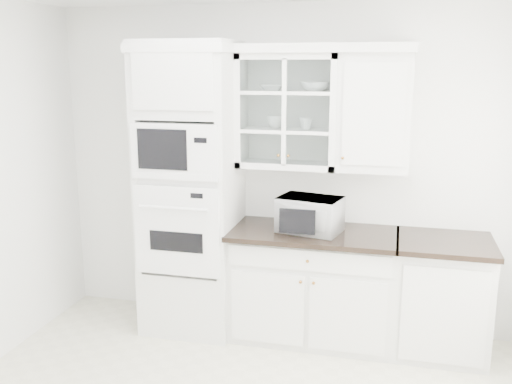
# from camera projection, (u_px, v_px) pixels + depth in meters

# --- Properties ---
(room_shell) EXTENTS (4.00, 3.50, 2.70)m
(room_shell) POSITION_uv_depth(u_px,v_px,m) (247.00, 138.00, 3.46)
(room_shell) COLOR white
(room_shell) RESTS_ON ground
(oven_column) EXTENTS (0.76, 0.68, 2.40)m
(oven_column) POSITION_uv_depth(u_px,v_px,m) (191.00, 190.00, 4.70)
(oven_column) COLOR silver
(oven_column) RESTS_ON ground
(base_cabinet_run) EXTENTS (1.32, 0.67, 0.92)m
(base_cabinet_run) POSITION_uv_depth(u_px,v_px,m) (313.00, 284.00, 4.65)
(base_cabinet_run) COLOR silver
(base_cabinet_run) RESTS_ON ground
(extra_base_cabinet) EXTENTS (0.72, 0.67, 0.92)m
(extra_base_cabinet) POSITION_uv_depth(u_px,v_px,m) (441.00, 296.00, 4.41)
(extra_base_cabinet) COLOR silver
(extra_base_cabinet) RESTS_ON ground
(upper_cabinet_glass) EXTENTS (0.80, 0.33, 0.90)m
(upper_cabinet_glass) POSITION_uv_depth(u_px,v_px,m) (288.00, 111.00, 4.53)
(upper_cabinet_glass) COLOR silver
(upper_cabinet_glass) RESTS_ON room_shell
(upper_cabinet_solid) EXTENTS (0.55, 0.33, 0.90)m
(upper_cabinet_solid) POSITION_uv_depth(u_px,v_px,m) (375.00, 113.00, 4.37)
(upper_cabinet_solid) COLOR silver
(upper_cabinet_solid) RESTS_ON room_shell
(crown_molding) EXTENTS (2.14, 0.38, 0.07)m
(crown_molding) POSITION_uv_depth(u_px,v_px,m) (275.00, 48.00, 4.43)
(crown_molding) COLOR white
(crown_molding) RESTS_ON room_shell
(countertop_microwave) EXTENTS (0.55, 0.49, 0.28)m
(countertop_microwave) POSITION_uv_depth(u_px,v_px,m) (311.00, 214.00, 4.51)
(countertop_microwave) COLOR white
(countertop_microwave) RESTS_ON base_cabinet_run
(bowl_a) EXTENTS (0.23, 0.23, 0.05)m
(bowl_a) POSITION_uv_depth(u_px,v_px,m) (272.00, 88.00, 4.51)
(bowl_a) COLOR white
(bowl_a) RESTS_ON upper_cabinet_glass
(bowl_b) EXTENTS (0.27, 0.27, 0.07)m
(bowl_b) POSITION_uv_depth(u_px,v_px,m) (315.00, 87.00, 4.45)
(bowl_b) COLOR white
(bowl_b) RESTS_ON upper_cabinet_glass
(cup_a) EXTENTS (0.16, 0.16, 0.10)m
(cup_a) POSITION_uv_depth(u_px,v_px,m) (275.00, 122.00, 4.60)
(cup_a) COLOR white
(cup_a) RESTS_ON upper_cabinet_glass
(cup_b) EXTENTS (0.12, 0.12, 0.10)m
(cup_b) POSITION_uv_depth(u_px,v_px,m) (306.00, 123.00, 4.53)
(cup_b) COLOR white
(cup_b) RESTS_ON upper_cabinet_glass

